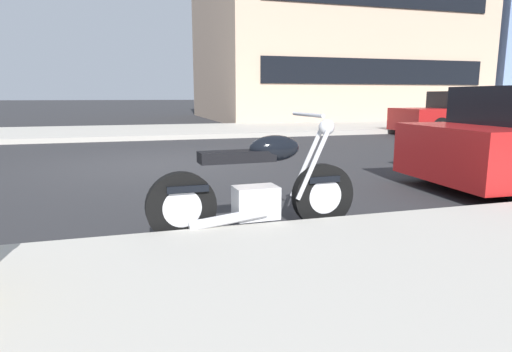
{
  "coord_description": "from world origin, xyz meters",
  "views": [
    {
      "loc": [
        -0.51,
        -8.23,
        1.26
      ],
      "look_at": [
        0.61,
        -4.41,
        0.53
      ],
      "focal_mm": 30.64,
      "sensor_mm": 36.0,
      "label": 1
    }
  ],
  "objects": [
    {
      "name": "townhouse_behind_pole",
      "position": [
        10.3,
        15.12,
        5.27
      ],
      "size": [
        13.02,
        11.65,
        10.53
      ],
      "color": "tan",
      "rests_on": "ground"
    },
    {
      "name": "car_opposite_curb",
      "position": [
        10.12,
        3.64,
        0.65
      ],
      "size": [
        4.65,
        1.96,
        1.4
      ],
      "rotation": [
        0.0,
        0.0,
        3.1
      ],
      "color": "#AD1919",
      "rests_on": "ground"
    },
    {
      "name": "ground_plane",
      "position": [
        0.0,
        0.0,
        0.0
      ],
      "size": [
        260.0,
        260.0,
        0.0
      ],
      "primitive_type": "plane",
      "color": "#28282B"
    },
    {
      "name": "parking_stall_stripe",
      "position": [
        0.0,
        -3.93,
        0.0
      ],
      "size": [
        0.12,
        2.2,
        0.01
      ],
      "primitive_type": "cube",
      "color": "silver",
      "rests_on": "ground"
    },
    {
      "name": "townhouse_near_left",
      "position": [
        22.21,
        15.09,
        5.41
      ],
      "size": [
        9.86,
        11.59,
        10.83
      ],
      "color": "#6B84B2",
      "rests_on": "ground"
    },
    {
      "name": "sidewalk_far_curb",
      "position": [
        12.0,
        7.03,
        0.07
      ],
      "size": [
        120.0,
        5.0,
        0.14
      ],
      "primitive_type": "cube",
      "color": "#ADA89E",
      "rests_on": "ground"
    },
    {
      "name": "parked_motorcycle",
      "position": [
        0.61,
        -4.48,
        0.42
      ],
      "size": [
        1.99,
        0.62,
        1.11
      ],
      "rotation": [
        0.0,
        0.0,
        0.04
      ],
      "color": "black",
      "rests_on": "ground"
    }
  ]
}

